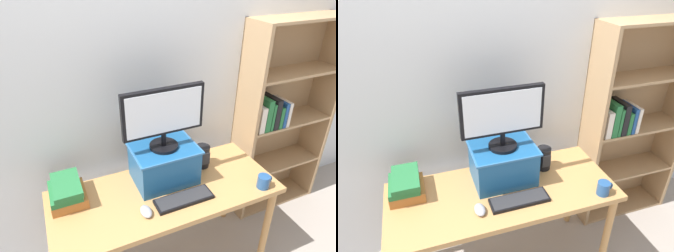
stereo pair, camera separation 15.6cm
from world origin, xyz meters
TOP-DOWN VIEW (x-y plane):
  - back_wall at (0.00, 0.46)m, footprint 7.00×0.08m
  - desk at (0.00, 0.00)m, footprint 1.45×0.60m
  - bookshelf_unit at (1.17, 0.30)m, footprint 0.83×0.28m
  - riser_box at (0.04, 0.11)m, footprint 0.42×0.32m
  - computer_monitor at (0.04, 0.11)m, footprint 0.52×0.18m
  - keyboard at (0.07, -0.13)m, footprint 0.36×0.12m
  - computer_mouse at (-0.18, -0.14)m, footprint 0.06×0.10m
  - book_stack at (-0.58, 0.15)m, footprint 0.21×0.27m
  - coffee_mug at (0.59, -0.23)m, footprint 0.11×0.08m
  - desk_speaker at (0.34, 0.13)m, footprint 0.10×0.10m

SIDE VIEW (x-z plane):
  - desk at x=0.00m, z-range 0.28..1.02m
  - keyboard at x=0.07m, z-range 0.74..0.76m
  - computer_mouse at x=-0.18m, z-range 0.74..0.77m
  - coffee_mug at x=0.59m, z-range 0.74..0.83m
  - book_stack at x=-0.58m, z-range 0.74..0.87m
  - desk_speaker at x=0.34m, z-range 0.74..0.90m
  - bookshelf_unit at x=1.17m, z-range 0.02..1.70m
  - riser_box at x=0.04m, z-range 0.74..1.00m
  - computer_monitor at x=0.04m, z-range 1.02..1.41m
  - back_wall at x=0.00m, z-range 0.00..2.60m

